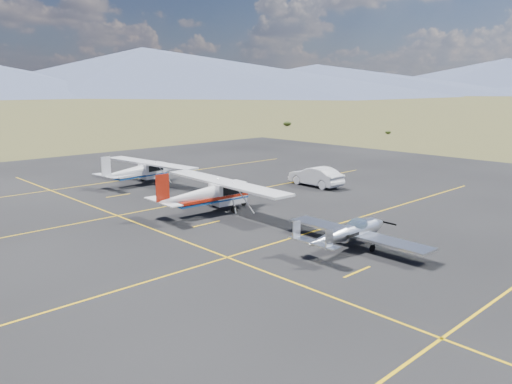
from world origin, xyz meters
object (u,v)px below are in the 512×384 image
aircraft_low_wing (350,232)px  sedan (316,176)px  aircraft_plain (140,170)px  aircraft_cessna (211,193)px

aircraft_low_wing → sedan: aircraft_low_wing is taller
aircraft_plain → sedan: size_ratio=2.17×
aircraft_plain → sedan: aircraft_plain is taller
aircraft_plain → sedan: (10.22, -10.79, -0.38)m
aircraft_low_wing → sedan: 16.46m
aircraft_low_wing → aircraft_cessna: (-0.47, 10.79, 0.45)m
aircraft_cessna → sedan: (11.90, 1.05, -0.50)m
aircraft_low_wing → sedan: size_ratio=1.68×
aircraft_low_wing → aircraft_cessna: size_ratio=0.71×
sedan → aircraft_cessna: bearing=8.0°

